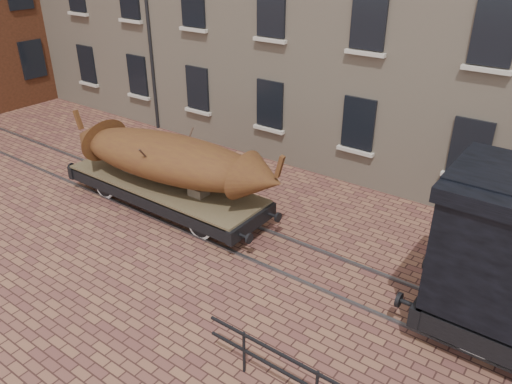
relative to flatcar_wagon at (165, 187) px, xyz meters
The scene contains 4 objects.
ground 3.07m from the flatcar_wagon, ahead, with size 90.00×90.00×0.00m, color brown.
rail_track 3.07m from the flatcar_wagon, ahead, with size 30.00×1.52×0.06m.
flatcar_wagon is the anchor object (origin of this frame).
iron_boat 1.12m from the flatcar_wagon, ahead, with size 7.54×2.78×1.77m.
Camera 1 is at (7.37, -9.39, 7.67)m, focal length 35.00 mm.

